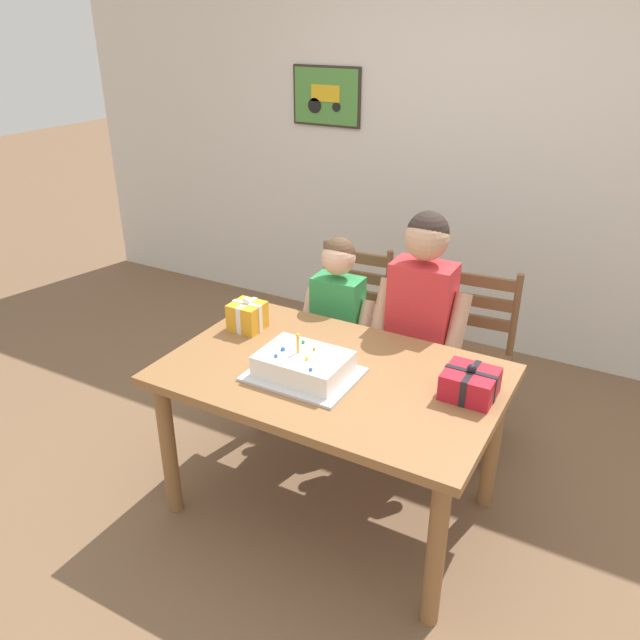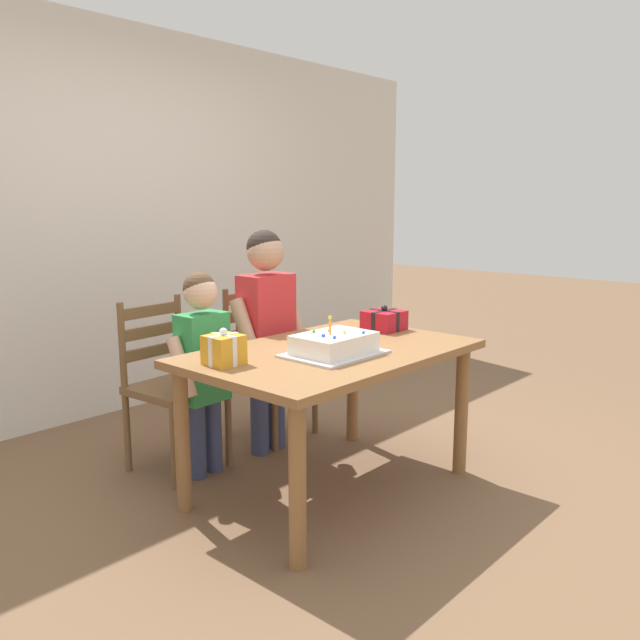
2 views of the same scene
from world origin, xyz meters
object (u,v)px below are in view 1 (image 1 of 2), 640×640
Objects in this scene: gift_box_beside_cake at (247,316)px; child_younger at (338,316)px; chair_left at (346,330)px; chair_right at (467,360)px; dining_table at (332,390)px; birthday_cake at (304,366)px; child_older at (421,313)px; gift_box_red_large at (470,384)px.

gift_box_beside_cake is 0.15× the size of child_younger.
chair_right is (0.70, -0.00, 0.00)m from chair_left.
chair_left is 0.29m from child_younger.
chair_right is at bearing -0.00° from chair_left.
birthday_cake is (-0.09, -0.09, 0.14)m from dining_table.
chair_left is 0.72× the size of child_older.
chair_right reaches higher than gift_box_beside_cake.
chair_right is (0.43, 0.92, -0.31)m from birthday_cake.
chair_right reaches higher than birthday_cake.
gift_box_red_large is 0.16× the size of child_older.
gift_box_beside_cake is 0.13× the size of child_older.
dining_table is 0.92m from chair_left.
gift_box_red_large is 1.24× the size of gift_box_beside_cake.
chair_left is 0.85× the size of child_younger.
chair_left reaches higher than gift_box_red_large.
chair_right is 0.85× the size of child_younger.
chair_right is 0.72× the size of child_older.
child_older is (0.51, -0.21, 0.31)m from chair_left.
birthday_cake is 0.75m from child_older.
chair_left is 0.70m from chair_right.
chair_left reaches higher than birthday_cake.
child_younger is (-0.86, 0.52, -0.12)m from gift_box_red_large.
chair_left is (-0.27, 0.92, -0.31)m from birthday_cake.
chair_right is (0.89, 0.68, -0.33)m from gift_box_beside_cake.
child_younger is (-0.45, 0.00, -0.12)m from child_older.
chair_left is at bearing 157.20° from child_older.
child_younger is (-0.30, 0.62, 0.03)m from dining_table.
child_younger reaches higher than gift_box_red_large.
gift_box_red_large is at bearing 9.79° from dining_table.
gift_box_red_large is at bearing 16.27° from birthday_cake.
chair_right is 0.42m from child_older.
child_younger reaches higher than chair_right.
dining_table is 0.19m from birthday_cake.
dining_table is 6.81× the size of gift_box_red_large.
child_younger is at bearing 62.62° from gift_box_beside_cake.
child_younger reaches higher than chair_left.
chair_right is at bearing 37.34° from gift_box_beside_cake.
chair_right is at bearing 64.94° from birthday_cake.
gift_box_beside_cake is (-0.45, 0.25, 0.02)m from birthday_cake.
child_older reaches higher than child_younger.
child_younger is at bearing 148.69° from gift_box_red_large.
child_older is at bearing 33.67° from gift_box_beside_cake.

